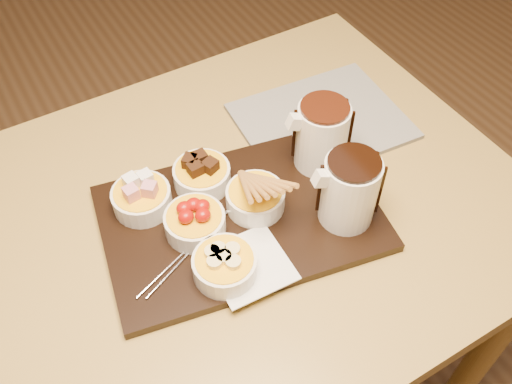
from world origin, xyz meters
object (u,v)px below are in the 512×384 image
pitcher_dark_chocolate (349,191)px  newspaper (321,121)px  dining_table (192,260)px  bowl_strawberries (195,223)px  serving_board (241,218)px  pitcher_milk_chocolate (322,136)px

pitcher_dark_chocolate → newspaper: size_ratio=0.40×
pitcher_dark_chocolate → newspaper: pitcher_dark_chocolate is taller
dining_table → bowl_strawberries: size_ratio=12.00×
dining_table → bowl_strawberries: 0.14m
serving_board → newspaper: 0.29m
dining_table → pitcher_milk_chocolate: bearing=0.5°
pitcher_milk_chocolate → pitcher_dark_chocolate: bearing=-94.4°
newspaper → pitcher_milk_chocolate: bearing=-123.0°
pitcher_dark_chocolate → pitcher_milk_chocolate: same height
bowl_strawberries → newspaper: 0.36m
dining_table → newspaper: newspaper is taller
bowl_strawberries → pitcher_dark_chocolate: (0.23, -0.10, 0.04)m
dining_table → pitcher_milk_chocolate: (0.27, 0.00, 0.18)m
serving_board → pitcher_milk_chocolate: (0.18, 0.04, 0.07)m
serving_board → newspaper: serving_board is taller
newspaper → serving_board: bearing=-148.1°
serving_board → bowl_strawberries: bearing=-176.4°
serving_board → pitcher_milk_chocolate: 0.20m
pitcher_dark_chocolate → serving_board: bearing=160.0°
bowl_strawberries → newspaper: bearing=20.0°
bowl_strawberries → newspaper: (0.34, 0.12, -0.03)m
newspaper → bowl_strawberries: bearing=-155.3°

